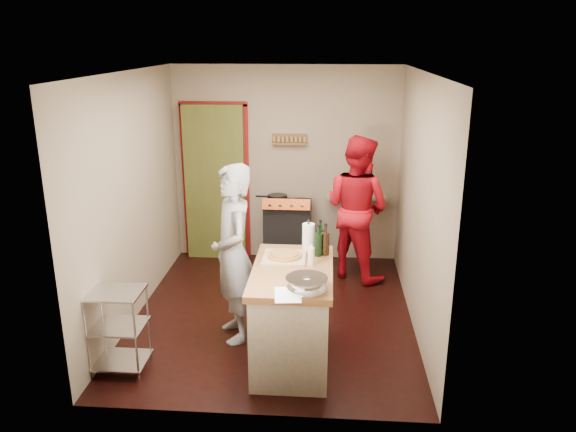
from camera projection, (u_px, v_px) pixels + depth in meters
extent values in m
plane|color=black|center=(274.00, 314.00, 6.21)|extent=(3.50, 3.50, 0.00)
cube|color=gray|center=(286.00, 165.00, 7.48)|extent=(3.00, 0.04, 2.60)
cube|color=#565B23|center=(217.00, 181.00, 7.67)|extent=(0.80, 0.40, 2.10)
cube|color=maroon|center=(186.00, 182.00, 7.63)|extent=(0.06, 0.06, 2.10)
cube|color=maroon|center=(247.00, 183.00, 7.57)|extent=(0.06, 0.06, 2.10)
cube|color=maroon|center=(213.00, 104.00, 7.29)|extent=(0.90, 0.06, 0.06)
cube|color=brown|center=(289.00, 143.00, 7.34)|extent=(0.46, 0.09, 0.03)
cube|color=brown|center=(290.00, 138.00, 7.36)|extent=(0.46, 0.02, 0.12)
cube|color=olive|center=(289.00, 139.00, 7.32)|extent=(0.42, 0.04, 0.07)
cube|color=gray|center=(357.00, 197.00, 7.44)|extent=(0.80, 0.18, 0.04)
cube|color=black|center=(342.00, 188.00, 7.41)|extent=(0.10, 0.14, 0.22)
cube|color=gray|center=(132.00, 198.00, 5.92)|extent=(0.04, 3.50, 2.60)
cube|color=gray|center=(419.00, 204.00, 5.71)|extent=(0.04, 3.50, 2.60)
cube|color=white|center=(272.00, 71.00, 5.42)|extent=(3.00, 3.50, 0.02)
cube|color=black|center=(288.00, 237.00, 7.44)|extent=(0.60, 0.55, 0.80)
cube|color=black|center=(288.00, 205.00, 7.31)|extent=(0.60, 0.55, 0.06)
cube|color=#943A15|center=(286.00, 205.00, 7.02)|extent=(0.60, 0.15, 0.17)
cylinder|color=black|center=(277.00, 197.00, 7.42)|extent=(0.26, 0.26, 0.05)
cylinder|color=silver|center=(86.00, 340.00, 4.88)|extent=(0.02, 0.02, 0.80)
cylinder|color=silver|center=(136.00, 342.00, 4.85)|extent=(0.02, 0.02, 0.80)
cylinder|color=silver|center=(103.00, 321.00, 5.22)|extent=(0.02, 0.02, 0.80)
cylinder|color=silver|center=(149.00, 322.00, 5.19)|extent=(0.02, 0.02, 0.80)
cube|color=silver|center=(122.00, 360.00, 5.13)|extent=(0.48, 0.40, 0.02)
cube|color=silver|center=(118.00, 326.00, 5.02)|extent=(0.48, 0.40, 0.02)
cube|color=silver|center=(115.00, 292.00, 4.92)|extent=(0.48, 0.40, 0.02)
cube|color=beige|center=(292.00, 318.00, 5.20)|extent=(0.67, 1.17, 0.87)
cube|color=olive|center=(292.00, 272.00, 5.06)|extent=(0.73, 1.23, 0.06)
cube|color=#CFB47E|center=(284.00, 258.00, 5.28)|extent=(0.40, 0.40, 0.02)
cylinder|color=#B77839|center=(284.00, 255.00, 5.27)|extent=(0.32, 0.32, 0.02)
ellipsoid|color=silver|center=(307.00, 284.00, 4.61)|extent=(0.35, 0.35, 0.11)
cylinder|color=white|center=(308.00, 238.00, 5.42)|extent=(0.12, 0.12, 0.28)
cylinder|color=silver|center=(311.00, 256.00, 5.11)|extent=(0.06, 0.06, 0.17)
cube|color=white|center=(288.00, 295.00, 4.53)|extent=(0.24, 0.32, 0.00)
cylinder|color=black|center=(320.00, 235.00, 5.46)|extent=(0.08, 0.08, 0.31)
cylinder|color=black|center=(325.00, 239.00, 5.34)|extent=(0.08, 0.08, 0.31)
cylinder|color=black|center=(318.00, 240.00, 5.31)|extent=(0.08, 0.08, 0.31)
imported|color=#B5B6BA|center=(233.00, 254.00, 5.48)|extent=(0.64, 0.77, 1.79)
imported|color=#B70C18|center=(357.00, 208.00, 6.96)|extent=(1.11, 1.08, 1.81)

